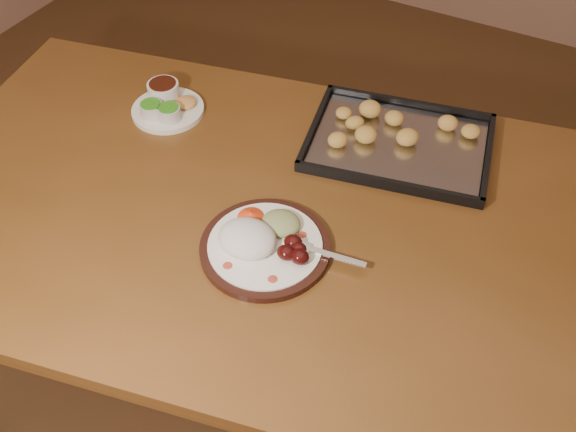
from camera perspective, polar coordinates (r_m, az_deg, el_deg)
The scene contains 5 objects.
ground at distance 2.07m, azimuth -0.82°, elevation -8.04°, with size 4.00×4.00×0.00m, color #54301D.
dining_table at distance 1.39m, azimuth -2.61°, elevation -2.02°, with size 1.65×1.18×0.75m.
dinner_plate at distance 1.23m, azimuth -2.28°, elevation -2.33°, with size 0.32×0.25×0.06m.
condiment_saucer at distance 1.57m, azimuth -10.80°, elevation 9.73°, with size 0.17×0.17×0.06m.
baking_tray at distance 1.47m, azimuth 9.83°, elevation 6.48°, with size 0.45×0.37×0.04m.
Camera 1 is at (0.59, -1.04, 1.70)m, focal length 40.00 mm.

